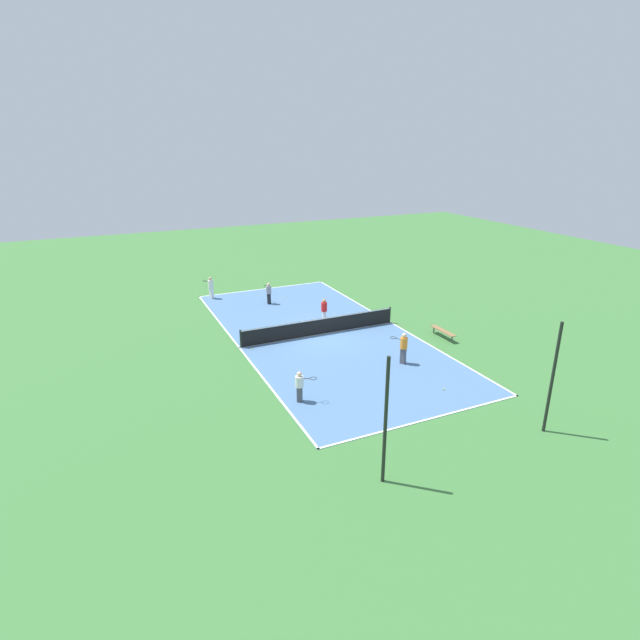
% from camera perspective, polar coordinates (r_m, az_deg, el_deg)
% --- Properties ---
extents(ground_plane, '(80.00, 80.00, 0.00)m').
position_cam_1_polar(ground_plane, '(28.93, 0.00, -1.68)').
color(ground_plane, '#3D7538').
extents(court_surface, '(9.73, 20.77, 0.02)m').
position_cam_1_polar(court_surface, '(28.92, 0.00, -1.66)').
color(court_surface, '#4C729E').
rests_on(court_surface, ground_plane).
extents(tennis_net, '(9.53, 0.10, 1.02)m').
position_cam_1_polar(tennis_net, '(28.73, 0.00, -0.68)').
color(tennis_net, black).
rests_on(tennis_net, court_surface).
extents(bench, '(0.36, 1.95, 0.45)m').
position_cam_1_polar(bench, '(29.18, 13.88, -1.26)').
color(bench, olive).
rests_on(bench, ground_plane).
extents(player_coach_red, '(0.43, 0.43, 1.56)m').
position_cam_1_polar(player_coach_red, '(30.37, 0.47, 1.21)').
color(player_coach_red, white).
rests_on(player_coach_red, court_surface).
extents(player_far_white, '(0.99, 0.65, 1.40)m').
position_cam_1_polar(player_far_white, '(21.42, -2.33, -7.41)').
color(player_far_white, '#4C4C51').
rests_on(player_far_white, court_surface).
extents(player_near_white, '(0.74, 0.98, 1.56)m').
position_cam_1_polar(player_near_white, '(36.10, -12.38, 3.79)').
color(player_near_white, white).
rests_on(player_near_white, court_surface).
extents(player_center_orange, '(0.74, 0.98, 1.64)m').
position_cam_1_polar(player_center_orange, '(25.20, 9.52, -2.96)').
color(player_center_orange, '#4C4C51').
rests_on(player_center_orange, court_surface).
extents(player_baseline_gray, '(0.36, 0.94, 1.48)m').
position_cam_1_polar(player_baseline_gray, '(34.27, -5.89, 3.20)').
color(player_baseline_gray, black).
rests_on(player_baseline_gray, court_surface).
extents(tennis_ball_near_net, '(0.07, 0.07, 0.07)m').
position_cam_1_polar(tennis_ball_near_net, '(35.47, -4.03, 2.48)').
color(tennis_ball_near_net, '#CCE033').
rests_on(tennis_ball_near_net, court_surface).
extents(tennis_ball_left_sideline, '(0.07, 0.07, 0.07)m').
position_cam_1_polar(tennis_ball_left_sideline, '(27.08, -7.74, -3.29)').
color(tennis_ball_left_sideline, '#CCE033').
rests_on(tennis_ball_left_sideline, court_surface).
extents(tennis_ball_midcourt, '(0.07, 0.07, 0.07)m').
position_cam_1_polar(tennis_ball_midcourt, '(23.35, 13.96, -7.66)').
color(tennis_ball_midcourt, '#CCE033').
rests_on(tennis_ball_midcourt, court_surface).
extents(fence_post_back_left, '(0.12, 0.12, 4.50)m').
position_cam_1_polar(fence_post_back_left, '(20.61, 25.02, -6.08)').
color(fence_post_back_left, black).
rests_on(fence_post_back_left, ground_plane).
extents(fence_post_back_right, '(0.12, 0.12, 4.50)m').
position_cam_1_polar(fence_post_back_right, '(16.18, 7.49, -11.45)').
color(fence_post_back_right, black).
rests_on(fence_post_back_right, ground_plane).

